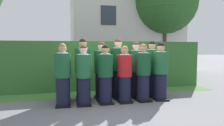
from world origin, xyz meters
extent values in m
plane|color=slate|center=(0.00, 0.00, 0.00)|extent=(60.00, 60.00, 0.00)
cylinder|color=black|center=(-1.34, 0.03, 0.37)|extent=(0.35, 0.35, 0.73)
cube|color=black|center=(-1.34, 0.03, 0.03)|extent=(0.39, 0.47, 0.05)
cylinder|color=#19512D|center=(-1.34, 0.03, 1.03)|extent=(0.41, 0.41, 0.60)
cylinder|color=white|center=(-1.34, 0.03, 1.34)|extent=(0.26, 0.26, 0.03)
cube|color=navy|center=(-1.33, 0.22, 1.15)|extent=(0.04, 0.01, 0.27)
sphere|color=tan|center=(-1.34, 0.03, 1.46)|extent=(0.21, 0.21, 0.21)
sphere|color=olive|center=(-1.34, 0.03, 1.49)|extent=(0.19, 0.19, 0.19)
cube|color=white|center=(-1.32, 0.29, 0.94)|extent=(0.15, 0.01, 0.20)
cylinder|color=black|center=(-0.82, -0.02, 0.36)|extent=(0.34, 0.34, 0.71)
cube|color=black|center=(-0.82, -0.02, 0.03)|extent=(0.37, 0.45, 0.05)
cylinder|color=#1E5B33|center=(-0.82, -0.02, 1.01)|extent=(0.40, 0.40, 0.59)
cylinder|color=white|center=(-0.82, -0.02, 1.30)|extent=(0.25, 0.25, 0.03)
cube|color=gold|center=(-0.81, 0.17, 1.12)|extent=(0.04, 0.01, 0.26)
sphere|color=beige|center=(-0.82, -0.02, 1.42)|extent=(0.20, 0.20, 0.20)
sphere|color=#472D19|center=(-0.82, -0.02, 1.46)|extent=(0.19, 0.19, 0.19)
cube|color=white|center=(-0.81, 0.24, 0.92)|extent=(0.15, 0.01, 0.20)
cylinder|color=black|center=(-0.25, -0.01, 0.36)|extent=(0.34, 0.34, 0.71)
cube|color=black|center=(-0.25, -0.01, 0.03)|extent=(0.38, 0.46, 0.05)
cylinder|color=#144728|center=(-0.25, -0.01, 1.01)|extent=(0.40, 0.40, 0.59)
cylinder|color=white|center=(-0.25, -0.01, 1.31)|extent=(0.25, 0.25, 0.03)
cube|color=navy|center=(-0.26, 0.18, 1.13)|extent=(0.04, 0.01, 0.26)
sphere|color=tan|center=(-0.25, -0.01, 1.42)|extent=(0.20, 0.20, 0.20)
sphere|color=black|center=(-0.25, -0.01, 1.46)|extent=(0.19, 0.19, 0.19)
cylinder|color=black|center=(0.28, -0.01, 0.35)|extent=(0.34, 0.34, 0.70)
cube|color=black|center=(0.28, -0.01, 0.03)|extent=(0.36, 0.44, 0.05)
cylinder|color=#AD191E|center=(0.28, -0.01, 0.99)|extent=(0.40, 0.40, 0.58)
cylinder|color=white|center=(0.28, -0.01, 1.29)|extent=(0.25, 0.25, 0.03)
cube|color=gold|center=(0.28, 0.18, 1.11)|extent=(0.04, 0.01, 0.26)
sphere|color=tan|center=(0.28, -0.01, 1.40)|extent=(0.20, 0.20, 0.20)
sphere|color=olive|center=(0.28, -0.01, 1.44)|extent=(0.18, 0.18, 0.18)
cube|color=white|center=(0.28, 0.25, 0.91)|extent=(0.15, 0.01, 0.20)
cylinder|color=black|center=(0.81, -0.01, 0.36)|extent=(0.35, 0.35, 0.73)
cube|color=black|center=(0.81, -0.01, 0.03)|extent=(0.39, 0.48, 0.05)
cylinder|color=#144728|center=(0.81, -0.01, 1.03)|extent=(0.41, 0.41, 0.60)
cylinder|color=white|center=(0.81, -0.01, 1.34)|extent=(0.26, 0.26, 0.03)
cube|color=gold|center=(0.80, 0.18, 1.15)|extent=(0.04, 0.01, 0.26)
sphere|color=tan|center=(0.81, -0.01, 1.45)|extent=(0.21, 0.21, 0.21)
sphere|color=olive|center=(0.81, -0.01, 1.49)|extent=(0.19, 0.19, 0.19)
cylinder|color=black|center=(1.34, -0.01, 0.37)|extent=(0.36, 0.36, 0.74)
cube|color=black|center=(1.34, -0.01, 0.03)|extent=(0.41, 0.49, 0.05)
cylinder|color=#1E5B33|center=(1.34, -0.01, 1.05)|extent=(0.42, 0.42, 0.61)
cylinder|color=white|center=(1.34, -0.01, 1.36)|extent=(0.26, 0.26, 0.03)
cube|color=#236038|center=(1.36, 0.19, 1.17)|extent=(0.04, 0.01, 0.27)
sphere|color=tan|center=(1.34, -0.01, 1.48)|extent=(0.21, 0.21, 0.21)
sphere|color=black|center=(1.34, -0.01, 1.52)|extent=(0.19, 0.19, 0.19)
cube|color=white|center=(1.36, 0.26, 0.96)|extent=(0.15, 0.02, 0.20)
cylinder|color=black|center=(-1.32, 0.52, 0.36)|extent=(0.34, 0.34, 0.72)
cube|color=black|center=(-1.32, 0.52, 0.03)|extent=(0.39, 0.47, 0.05)
cylinder|color=#144728|center=(-1.32, 0.52, 1.02)|extent=(0.41, 0.41, 0.60)
cylinder|color=white|center=(-1.32, 0.52, 1.32)|extent=(0.25, 0.25, 0.03)
cube|color=gold|center=(-1.30, 0.71, 1.14)|extent=(0.04, 0.01, 0.26)
sphere|color=tan|center=(-1.32, 0.52, 1.44)|extent=(0.20, 0.20, 0.20)
sphere|color=black|center=(-1.32, 0.52, 1.47)|extent=(0.19, 0.19, 0.19)
cube|color=white|center=(-1.30, 0.78, 0.93)|extent=(0.15, 0.02, 0.20)
cylinder|color=black|center=(-0.77, 0.51, 0.40)|extent=(0.38, 0.38, 0.80)
cube|color=black|center=(-0.77, 0.51, 0.03)|extent=(0.42, 0.51, 0.05)
cylinder|color=#19512D|center=(-0.77, 0.51, 1.13)|extent=(0.45, 0.45, 0.66)
cylinder|color=white|center=(-0.77, 0.51, 1.46)|extent=(0.28, 0.28, 0.03)
cube|color=gold|center=(-0.77, 0.73, 1.26)|extent=(0.04, 0.01, 0.29)
sphere|color=tan|center=(-0.77, 0.51, 1.59)|extent=(0.23, 0.23, 0.23)
sphere|color=black|center=(-0.77, 0.51, 1.63)|extent=(0.21, 0.21, 0.21)
cylinder|color=black|center=(-0.24, 0.50, 0.38)|extent=(0.36, 0.36, 0.76)
cube|color=black|center=(-0.24, 0.50, 0.03)|extent=(0.39, 0.48, 0.05)
cylinder|color=#144728|center=(-0.24, 0.50, 1.07)|extent=(0.43, 0.43, 0.62)
cylinder|color=white|center=(-0.24, 0.50, 1.39)|extent=(0.27, 0.27, 0.03)
cube|color=navy|center=(-0.24, 0.71, 1.19)|extent=(0.04, 0.01, 0.27)
sphere|color=beige|center=(-0.24, 0.50, 1.51)|extent=(0.21, 0.21, 0.21)
sphere|color=#472D19|center=(-0.24, 0.50, 1.55)|extent=(0.20, 0.20, 0.20)
cylinder|color=black|center=(0.25, 0.52, 0.40)|extent=(0.38, 0.38, 0.80)
cube|color=black|center=(0.25, 0.52, 0.03)|extent=(0.44, 0.53, 0.05)
cylinder|color=#144728|center=(0.25, 0.52, 1.13)|extent=(0.45, 0.45, 0.66)
cylinder|color=white|center=(0.25, 0.52, 1.46)|extent=(0.28, 0.28, 0.03)
cube|color=#236038|center=(0.24, 0.74, 1.26)|extent=(0.04, 0.01, 0.29)
sphere|color=beige|center=(0.25, 0.52, 1.59)|extent=(0.23, 0.23, 0.23)
sphere|color=#472D19|center=(0.25, 0.52, 1.63)|extent=(0.21, 0.21, 0.21)
cube|color=white|center=(0.23, 0.81, 1.03)|extent=(0.15, 0.02, 0.20)
cylinder|color=black|center=(0.80, 0.50, 0.38)|extent=(0.36, 0.36, 0.76)
cube|color=black|center=(0.80, 0.50, 0.03)|extent=(0.40, 0.48, 0.05)
cylinder|color=#1E5B33|center=(0.80, 0.50, 1.07)|extent=(0.43, 0.43, 0.63)
cylinder|color=white|center=(0.80, 0.50, 1.39)|extent=(0.27, 0.27, 0.03)
cube|color=#236038|center=(0.81, 0.71, 1.20)|extent=(0.04, 0.01, 0.28)
sphere|color=beige|center=(0.80, 0.50, 1.52)|extent=(0.21, 0.21, 0.21)
sphere|color=#472D19|center=(0.80, 0.50, 1.55)|extent=(0.20, 0.20, 0.20)
cylinder|color=black|center=(1.32, 0.52, 0.39)|extent=(0.37, 0.37, 0.77)
cube|color=black|center=(1.32, 0.52, 0.03)|extent=(0.41, 0.50, 0.05)
cylinder|color=#1E5B33|center=(1.32, 0.52, 1.09)|extent=(0.44, 0.44, 0.64)
cylinder|color=white|center=(1.32, 0.52, 1.41)|extent=(0.27, 0.27, 0.03)
cube|color=gold|center=(1.31, 0.72, 1.22)|extent=(0.04, 0.01, 0.28)
sphere|color=tan|center=(1.32, 0.52, 1.54)|extent=(0.22, 0.22, 0.22)
sphere|color=black|center=(1.32, 0.52, 1.57)|extent=(0.20, 0.20, 0.20)
cube|color=#33662D|center=(0.00, 1.99, 0.85)|extent=(7.54, 0.70, 1.69)
cube|color=silver|center=(2.98, 8.32, 2.67)|extent=(7.17, 3.80, 5.35)
cube|color=#2D3842|center=(1.36, 6.41, 3.32)|extent=(0.90, 0.04, 1.10)
cube|color=#2D3842|center=(4.59, 6.41, 3.32)|extent=(0.90, 0.04, 1.10)
cylinder|color=brown|center=(4.96, 6.41, 1.22)|extent=(0.24, 0.24, 2.44)
sphere|color=#2D6028|center=(4.96, 6.41, 4.27)|extent=(3.91, 3.91, 3.91)
cube|color=#477A38|center=(0.00, 1.19, 0.00)|extent=(7.54, 0.90, 0.01)
camera|label=1|loc=(-1.41, -5.24, 1.48)|focal=32.97mm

